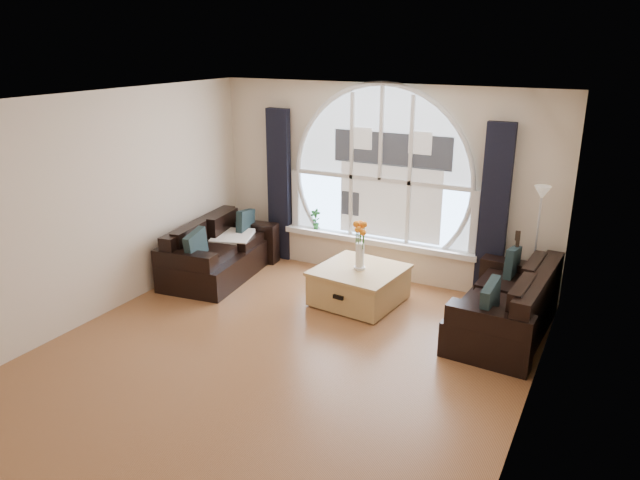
{
  "coord_description": "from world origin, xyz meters",
  "views": [
    {
      "loc": [
        3.04,
        -4.9,
        3.26
      ],
      "look_at": [
        0.0,
        0.9,
        1.05
      ],
      "focal_mm": 33.6,
      "sensor_mm": 36.0,
      "label": 1
    }
  ],
  "objects_px": {
    "coffee_chest": "(359,284)",
    "vase_flowers": "(360,240)",
    "sofa_left": "(220,250)",
    "sofa_right": "(504,302)",
    "guitar": "(515,269)",
    "potted_plant": "(315,219)",
    "floor_lamp": "(535,250)"
  },
  "relations": [
    {
      "from": "coffee_chest",
      "to": "guitar",
      "type": "xyz_separation_m",
      "value": [
        1.79,
        0.74,
        0.28
      ]
    },
    {
      "from": "guitar",
      "to": "floor_lamp",
      "type": "bearing_deg",
      "value": 4.32
    },
    {
      "from": "sofa_left",
      "to": "sofa_right",
      "type": "relative_size",
      "value": 0.98
    },
    {
      "from": "coffee_chest",
      "to": "guitar",
      "type": "bearing_deg",
      "value": 28.58
    },
    {
      "from": "coffee_chest",
      "to": "floor_lamp",
      "type": "relative_size",
      "value": 0.65
    },
    {
      "from": "potted_plant",
      "to": "sofa_right",
      "type": "bearing_deg",
      "value": -18.85
    },
    {
      "from": "sofa_left",
      "to": "guitar",
      "type": "distance_m",
      "value": 4.02
    },
    {
      "from": "coffee_chest",
      "to": "vase_flowers",
      "type": "height_order",
      "value": "vase_flowers"
    },
    {
      "from": "vase_flowers",
      "to": "potted_plant",
      "type": "height_order",
      "value": "vase_flowers"
    },
    {
      "from": "sofa_right",
      "to": "guitar",
      "type": "bearing_deg",
      "value": 95.68
    },
    {
      "from": "coffee_chest",
      "to": "potted_plant",
      "type": "distance_m",
      "value": 1.6
    },
    {
      "from": "vase_flowers",
      "to": "potted_plant",
      "type": "relative_size",
      "value": 2.3
    },
    {
      "from": "coffee_chest",
      "to": "potted_plant",
      "type": "xyz_separation_m",
      "value": [
        -1.17,
        1.0,
        0.45
      ]
    },
    {
      "from": "potted_plant",
      "to": "floor_lamp",
      "type": "bearing_deg",
      "value": -3.52
    },
    {
      "from": "sofa_left",
      "to": "coffee_chest",
      "type": "height_order",
      "value": "sofa_left"
    },
    {
      "from": "sofa_left",
      "to": "vase_flowers",
      "type": "distance_m",
      "value": 2.19
    },
    {
      "from": "coffee_chest",
      "to": "vase_flowers",
      "type": "relative_size",
      "value": 1.48
    },
    {
      "from": "vase_flowers",
      "to": "guitar",
      "type": "bearing_deg",
      "value": 22.82
    },
    {
      "from": "sofa_right",
      "to": "coffee_chest",
      "type": "bearing_deg",
      "value": -177.33
    },
    {
      "from": "guitar",
      "to": "potted_plant",
      "type": "height_order",
      "value": "guitar"
    },
    {
      "from": "sofa_left",
      "to": "floor_lamp",
      "type": "xyz_separation_m",
      "value": [
        4.13,
        0.89,
        0.4
      ]
    },
    {
      "from": "sofa_left",
      "to": "sofa_right",
      "type": "xyz_separation_m",
      "value": [
        3.96,
        0.06,
        0.0
      ]
    },
    {
      "from": "sofa_right",
      "to": "coffee_chest",
      "type": "xyz_separation_m",
      "value": [
        -1.83,
        0.02,
        -0.15
      ]
    },
    {
      "from": "sofa_right",
      "to": "guitar",
      "type": "height_order",
      "value": "guitar"
    },
    {
      "from": "sofa_left",
      "to": "guitar",
      "type": "bearing_deg",
      "value": 4.73
    },
    {
      "from": "guitar",
      "to": "vase_flowers",
      "type": "bearing_deg",
      "value": -169.41
    },
    {
      "from": "vase_flowers",
      "to": "coffee_chest",
      "type": "bearing_deg",
      "value": 111.14
    },
    {
      "from": "guitar",
      "to": "potted_plant",
      "type": "bearing_deg",
      "value": 162.89
    },
    {
      "from": "sofa_left",
      "to": "sofa_right",
      "type": "bearing_deg",
      "value": -6.31
    },
    {
      "from": "vase_flowers",
      "to": "guitar",
      "type": "height_order",
      "value": "vase_flowers"
    },
    {
      "from": "sofa_right",
      "to": "potted_plant",
      "type": "bearing_deg",
      "value": 164.59
    },
    {
      "from": "sofa_left",
      "to": "floor_lamp",
      "type": "distance_m",
      "value": 4.24
    }
  ]
}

